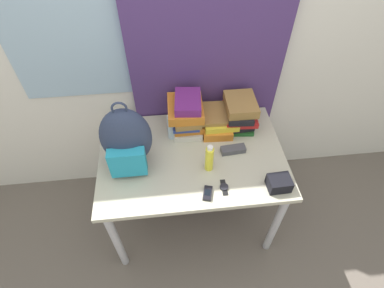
% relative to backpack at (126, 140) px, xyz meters
% --- Properties ---
extents(ground_plane, '(12.00, 12.00, 0.00)m').
position_rel_backpack_xyz_m(ground_plane, '(0.37, -0.37, -0.91)').
color(ground_plane, '#665B51').
extents(wall_back, '(6.00, 0.06, 2.50)m').
position_rel_backpack_xyz_m(wall_back, '(0.36, 0.47, 0.34)').
color(wall_back, silver).
rests_on(wall_back, ground_plane).
extents(curtain_blue, '(0.96, 0.04, 2.50)m').
position_rel_backpack_xyz_m(curtain_blue, '(0.51, 0.42, 0.34)').
color(curtain_blue, '#4C336B').
rests_on(curtain_blue, ground_plane).
extents(desk, '(1.13, 0.76, 0.72)m').
position_rel_backpack_xyz_m(desk, '(0.37, 0.01, -0.28)').
color(desk, '#B7B299').
rests_on(desk, ground_plane).
extents(backpack, '(0.29, 0.24, 0.45)m').
position_rel_backpack_xyz_m(backpack, '(0.00, 0.00, 0.00)').
color(backpack, '#2D3851').
rests_on(backpack, desk).
extents(book_stack_left, '(0.22, 0.27, 0.26)m').
position_rel_backpack_xyz_m(book_stack_left, '(0.36, 0.24, -0.06)').
color(book_stack_left, silver).
rests_on(book_stack_left, desk).
extents(book_stack_center, '(0.24, 0.28, 0.12)m').
position_rel_backpack_xyz_m(book_stack_center, '(0.56, 0.24, -0.13)').
color(book_stack_center, orange).
rests_on(book_stack_center, desk).
extents(book_stack_right, '(0.21, 0.27, 0.21)m').
position_rel_backpack_xyz_m(book_stack_right, '(0.70, 0.24, -0.08)').
color(book_stack_right, '#1E5623').
rests_on(book_stack_right, desk).
extents(water_bottle, '(0.06, 0.06, 0.20)m').
position_rel_backpack_xyz_m(water_bottle, '(0.26, 0.18, -0.10)').
color(water_bottle, silver).
rests_on(water_bottle, desk).
extents(sports_bottle, '(0.07, 0.07, 0.23)m').
position_rel_backpack_xyz_m(sports_bottle, '(0.35, 0.20, -0.08)').
color(sports_bottle, white).
rests_on(sports_bottle, desk).
extents(sunscreen_bottle, '(0.05, 0.05, 0.19)m').
position_rel_backpack_xyz_m(sunscreen_bottle, '(0.45, -0.10, -0.10)').
color(sunscreen_bottle, yellow).
rests_on(sunscreen_bottle, desk).
extents(cell_phone, '(0.07, 0.10, 0.02)m').
position_rel_backpack_xyz_m(cell_phone, '(0.42, -0.28, -0.18)').
color(cell_phone, black).
rests_on(cell_phone, desk).
extents(sunglasses_case, '(0.15, 0.07, 0.04)m').
position_rel_backpack_xyz_m(sunglasses_case, '(0.62, 0.01, -0.17)').
color(sunglasses_case, '#47474C').
rests_on(sunglasses_case, desk).
extents(camera_pouch, '(0.13, 0.10, 0.07)m').
position_rel_backpack_xyz_m(camera_pouch, '(0.82, -0.27, -0.15)').
color(camera_pouch, black).
rests_on(camera_pouch, desk).
extents(wristwatch, '(0.05, 0.10, 0.01)m').
position_rel_backpack_xyz_m(wristwatch, '(0.52, -0.25, -0.19)').
color(wristwatch, black).
rests_on(wristwatch, desk).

